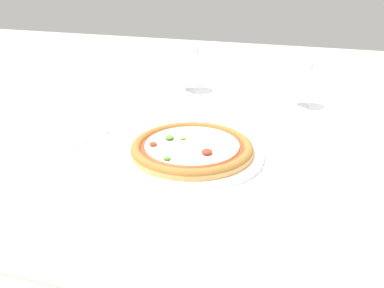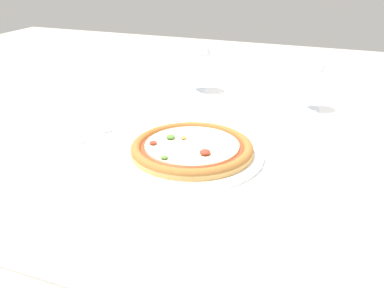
{
  "view_description": "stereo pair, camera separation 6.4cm",
  "coord_description": "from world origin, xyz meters",
  "px_view_note": "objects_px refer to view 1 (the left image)",
  "views": [
    {
      "loc": [
        0.15,
        -0.98,
        1.17
      ],
      "look_at": [
        -0.1,
        -0.15,
        0.79
      ],
      "focal_mm": 40.0,
      "sensor_mm": 36.0,
      "label": 1
    },
    {
      "loc": [
        0.21,
        -0.95,
        1.17
      ],
      "look_at": [
        -0.1,
        -0.15,
        0.79
      ],
      "focal_mm": 40.0,
      "sensor_mm": 36.0,
      "label": 2
    }
  ],
  "objects_px": {
    "wine_glass_far_left": "(300,71)",
    "dining_table": "(246,164)",
    "wine_glass_far_right": "(185,56)",
    "pizza_plate": "(192,149)",
    "fork": "(94,137)"
  },
  "relations": [
    {
      "from": "dining_table",
      "to": "wine_glass_far_right",
      "type": "height_order",
      "value": "wine_glass_far_right"
    },
    {
      "from": "wine_glass_far_left",
      "to": "wine_glass_far_right",
      "type": "relative_size",
      "value": 0.93
    },
    {
      "from": "fork",
      "to": "wine_glass_far_right",
      "type": "bearing_deg",
      "value": 77.43
    },
    {
      "from": "dining_table",
      "to": "fork",
      "type": "relative_size",
      "value": 7.45
    },
    {
      "from": "pizza_plate",
      "to": "fork",
      "type": "xyz_separation_m",
      "value": [
        -0.26,
        0.03,
        -0.01
      ]
    },
    {
      "from": "pizza_plate",
      "to": "wine_glass_far_right",
      "type": "height_order",
      "value": "wine_glass_far_right"
    },
    {
      "from": "wine_glass_far_left",
      "to": "dining_table",
      "type": "bearing_deg",
      "value": -111.18
    },
    {
      "from": "dining_table",
      "to": "wine_glass_far_right",
      "type": "relative_size",
      "value": 7.75
    },
    {
      "from": "fork",
      "to": "wine_glass_far_left",
      "type": "distance_m",
      "value": 0.61
    },
    {
      "from": "wine_glass_far_left",
      "to": "wine_glass_far_right",
      "type": "xyz_separation_m",
      "value": [
        -0.36,
        0.05,
        0.01
      ]
    },
    {
      "from": "dining_table",
      "to": "pizza_plate",
      "type": "bearing_deg",
      "value": -122.68
    },
    {
      "from": "wine_glass_far_right",
      "to": "fork",
      "type": "bearing_deg",
      "value": -102.57
    },
    {
      "from": "pizza_plate",
      "to": "wine_glass_far_right",
      "type": "bearing_deg",
      "value": 109.5
    },
    {
      "from": "dining_table",
      "to": "wine_glass_far_right",
      "type": "xyz_separation_m",
      "value": [
        -0.26,
        0.31,
        0.2
      ]
    },
    {
      "from": "fork",
      "to": "wine_glass_far_right",
      "type": "height_order",
      "value": "wine_glass_far_right"
    }
  ]
}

